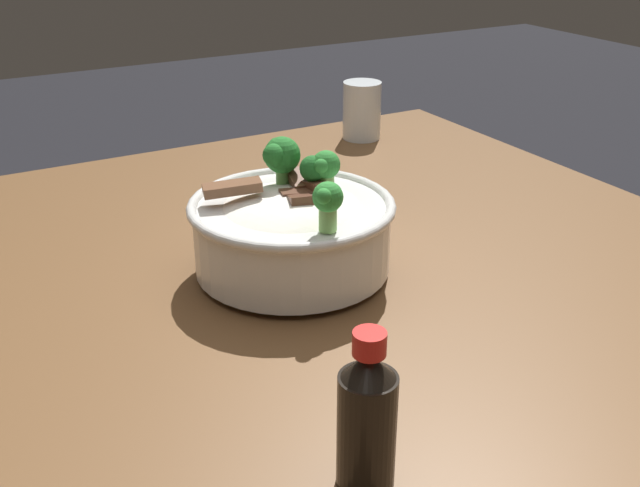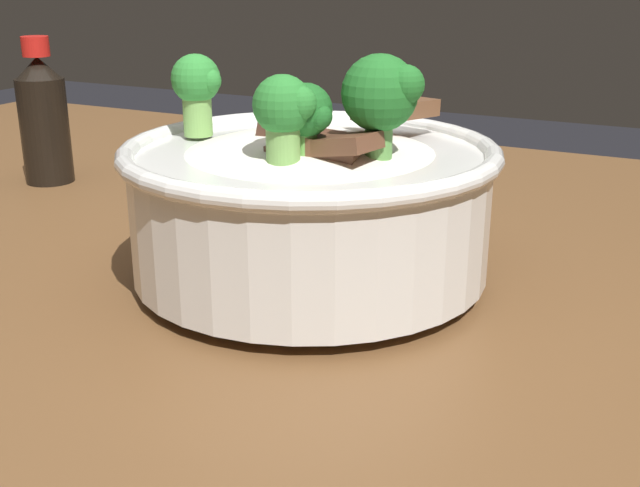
{
  "view_description": "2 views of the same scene",
  "coord_description": "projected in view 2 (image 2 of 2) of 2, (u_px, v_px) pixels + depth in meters",
  "views": [
    {
      "loc": [
        -0.61,
        0.41,
        1.21
      ],
      "look_at": [
        0.11,
        0.01,
        0.82
      ],
      "focal_mm": 42.43,
      "sensor_mm": 36.0,
      "label": 1
    },
    {
      "loc": [
        0.33,
        -0.39,
        0.99
      ],
      "look_at": [
        0.13,
        0.01,
        0.83
      ],
      "focal_mm": 44.82,
      "sensor_mm": 36.0,
      "label": 2
    }
  ],
  "objects": [
    {
      "name": "dining_table",
      "position": [
        150.0,
        426.0,
        0.57
      ],
      "size": [
        1.26,
        1.03,
        0.79
      ],
      "color": "brown",
      "rests_on": "ground"
    },
    {
      "name": "rice_bowl",
      "position": [
        310.0,
        192.0,
        0.51
      ],
      "size": [
        0.24,
        0.24,
        0.15
      ],
      "color": "white",
      "rests_on": "dining_table"
    },
    {
      "name": "soy_sauce_bottle",
      "position": [
        44.0,
        119.0,
        0.75
      ],
      "size": [
        0.05,
        0.05,
        0.14
      ],
      "color": "black",
      "rests_on": "dining_table"
    }
  ]
}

